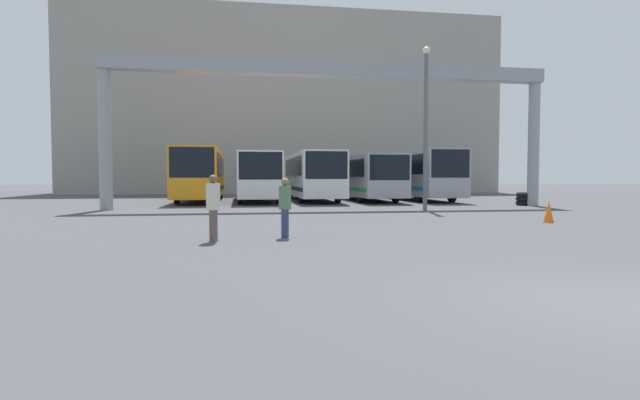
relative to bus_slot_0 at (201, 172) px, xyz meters
The scene contains 13 objects.
ground_plane 29.29m from the bus_slot_0, 75.50° to the right, with size 200.00×200.00×0.00m, color #47474C.
building_backdrop 21.90m from the bus_slot_0, 69.37° to the left, with size 42.26×12.00×17.67m.
overhead_gantry 11.93m from the bus_slot_0, 49.14° to the right, with size 22.84×0.80×7.40m.
bus_slot_0 is the anchor object (origin of this frame).
bus_slot_1 3.72m from the bus_slot_0, 10.14° to the right, with size 2.62×11.12×3.06m.
bus_slot_2 7.33m from the bus_slot_0, ahead, with size 2.63×11.55×3.13m.
bus_slot_3 11.00m from the bus_slot_0, ahead, with size 2.61×10.98×2.96m.
bus_slot_4 14.68m from the bus_slot_0, ahead, with size 2.58×10.34×3.29m.
pedestrian_mid_left 21.30m from the bus_slot_0, 84.89° to the right, with size 0.34×0.34×1.64m.
pedestrian_mid_right 21.03m from the bus_slot_0, 79.84° to the right, with size 0.33×0.33×1.57m.
traffic_cone 22.21m from the bus_slot_0, 53.59° to the right, with size 0.36×0.36×0.73m.
tire_stack 20.03m from the bus_slot_0, 23.57° to the right, with size 1.04×1.04×0.72m.
lamp_post 15.90m from the bus_slot_0, 44.31° to the right, with size 0.36×0.36×7.72m.
Camera 1 is at (-4.76, -5.36, 1.59)m, focal length 28.00 mm.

